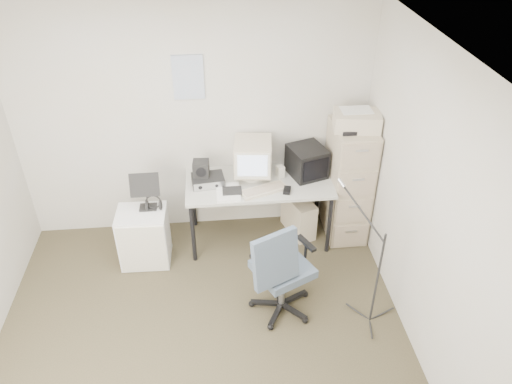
{
  "coord_description": "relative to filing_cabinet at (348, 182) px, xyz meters",
  "views": [
    {
      "loc": [
        0.18,
        -2.82,
        3.53
      ],
      "look_at": [
        0.55,
        0.95,
        0.95
      ],
      "focal_mm": 35.0,
      "sensor_mm": 36.0,
      "label": 1
    }
  ],
  "objects": [
    {
      "name": "ceiling",
      "position": [
        -1.58,
        -1.48,
        1.85
      ],
      "size": [
        3.6,
        3.6,
        0.01
      ],
      "primitive_type": "cube",
      "color": "white",
      "rests_on": "ground"
    },
    {
      "name": "radio_speaker",
      "position": [
        -1.53,
        0.02,
        0.25
      ],
      "size": [
        0.17,
        0.16,
        0.16
      ],
      "primitive_type": "cube",
      "rotation": [
        0.0,
        0.0,
        -0.09
      ],
      "color": "black",
      "rests_on": "radio_receiver"
    },
    {
      "name": "papers",
      "position": [
        -1.28,
        -0.2,
        0.09
      ],
      "size": [
        0.23,
        0.32,
        0.02
      ],
      "primitive_type": "cube",
      "rotation": [
        0.0,
        0.0,
        0.0
      ],
      "color": "white",
      "rests_on": "desk"
    },
    {
      "name": "floor",
      "position": [
        -1.58,
        -1.48,
        -0.66
      ],
      "size": [
        3.6,
        3.6,
        0.01
      ],
      "primitive_type": "cube",
      "color": "#3A3425",
      "rests_on": "ground"
    },
    {
      "name": "office_chair",
      "position": [
        -0.85,
        -1.09,
        -0.14
      ],
      "size": [
        0.79,
        0.79,
        1.02
      ],
      "primitive_type": "cube",
      "rotation": [
        0.0,
        0.0,
        0.45
      ],
      "color": "slate",
      "rests_on": "floor"
    },
    {
      "name": "printer",
      "position": [
        0.0,
        -0.04,
        0.74
      ],
      "size": [
        0.48,
        0.36,
        0.17
      ],
      "primitive_type": "cube",
      "rotation": [
        0.0,
        0.0,
        -0.15
      ],
      "color": "beige",
      "rests_on": "filing_cabinet"
    },
    {
      "name": "side_cart",
      "position": [
        -2.15,
        -0.27,
        -0.35
      ],
      "size": [
        0.5,
        0.4,
        0.6
      ],
      "primitive_type": "cube",
      "rotation": [
        0.0,
        0.0,
        -0.03
      ],
      "color": "white",
      "rests_on": "floor"
    },
    {
      "name": "filing_cabinet",
      "position": [
        0.0,
        0.0,
        0.0
      ],
      "size": [
        0.4,
        0.6,
        1.3
      ],
      "primitive_type": "cube",
      "color": "#AFA08B",
      "rests_on": "floor"
    },
    {
      "name": "music_stand",
      "position": [
        -2.08,
        -0.19,
        0.16
      ],
      "size": [
        0.3,
        0.19,
        0.42
      ],
      "primitive_type": "cube",
      "rotation": [
        0.0,
        0.0,
        0.15
      ],
      "color": "black",
      "rests_on": "side_cart"
    },
    {
      "name": "mic_stand",
      "position": [
        -0.06,
        -1.31,
        0.01
      ],
      "size": [
        0.03,
        0.03,
        1.31
      ],
      "primitive_type": "cylinder",
      "rotation": [
        0.0,
        0.0,
        2.12
      ],
      "color": "black",
      "rests_on": "floor"
    },
    {
      "name": "headphones",
      "position": [
        -2.02,
        -0.22,
        0.01
      ],
      "size": [
        0.22,
        0.22,
        0.03
      ],
      "primitive_type": "torus",
      "rotation": [
        0.0,
        0.0,
        -0.36
      ],
      "color": "black",
      "rests_on": "side_cart"
    },
    {
      "name": "wall_calendar",
      "position": [
        -1.6,
        0.31,
        1.1
      ],
      "size": [
        0.3,
        0.02,
        0.44
      ],
      "primitive_type": "cube",
      "color": "white",
      "rests_on": "wall_back"
    },
    {
      "name": "desk_speaker",
      "position": [
        -0.72,
        0.04,
        0.15
      ],
      "size": [
        0.09,
        0.09,
        0.13
      ],
      "primitive_type": "cube",
      "rotation": [
        0.0,
        0.0,
        0.37
      ],
      "color": "beige",
      "rests_on": "desk"
    },
    {
      "name": "desk",
      "position": [
        -0.95,
        -0.03,
        -0.29
      ],
      "size": [
        1.5,
        0.7,
        0.73
      ],
      "primitive_type": "cube",
      "color": "beige",
      "rests_on": "floor"
    },
    {
      "name": "crt_tv",
      "position": [
        -0.44,
        0.07,
        0.24
      ],
      "size": [
        0.44,
        0.45,
        0.31
      ],
      "primitive_type": "cube",
      "rotation": [
        0.0,
        0.0,
        0.32
      ],
      "color": "black",
      "rests_on": "desk"
    },
    {
      "name": "pc_tower",
      "position": [
        -0.5,
        0.04,
        -0.43
      ],
      "size": [
        0.34,
        0.5,
        0.43
      ],
      "primitive_type": "cube",
      "rotation": [
        0.0,
        0.0,
        0.32
      ],
      "color": "beige",
      "rests_on": "floor"
    },
    {
      "name": "mouse",
      "position": [
        -0.69,
        -0.23,
        0.1
      ],
      "size": [
        0.1,
        0.13,
        0.04
      ],
      "primitive_type": "cube",
      "rotation": [
        0.0,
        0.0,
        -0.26
      ],
      "color": "black",
      "rests_on": "desk"
    },
    {
      "name": "keyboard",
      "position": [
        -0.92,
        -0.2,
        0.09
      ],
      "size": [
        0.5,
        0.32,
        0.03
      ],
      "primitive_type": "cube",
      "rotation": [
        0.0,
        0.0,
        0.35
      ],
      "color": "beige",
      "rests_on": "desk"
    },
    {
      "name": "crt_monitor",
      "position": [
        -1.0,
        0.08,
        0.29
      ],
      "size": [
        0.41,
        0.43,
        0.41
      ],
      "primitive_type": "cube",
      "rotation": [
        0.0,
        0.0,
        -0.12
      ],
      "color": "beige",
      "rests_on": "desk"
    },
    {
      "name": "wall_right",
      "position": [
        0.22,
        -1.48,
        0.6
      ],
      "size": [
        0.02,
        3.6,
        2.5
      ],
      "primitive_type": "cube",
      "color": "silver",
      "rests_on": "ground"
    },
    {
      "name": "wall_back",
      "position": [
        -1.58,
        0.32,
        0.6
      ],
      "size": [
        3.6,
        0.02,
        2.5
      ],
      "primitive_type": "cube",
      "color": "silver",
      "rests_on": "ground"
    },
    {
      "name": "radio_receiver",
      "position": [
        -1.47,
        -0.02,
        0.13
      ],
      "size": [
        0.34,
        0.26,
        0.09
      ],
      "primitive_type": "cube",
      "rotation": [
        0.0,
        0.0,
        0.11
      ],
      "color": "black",
      "rests_on": "desk"
    }
  ]
}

